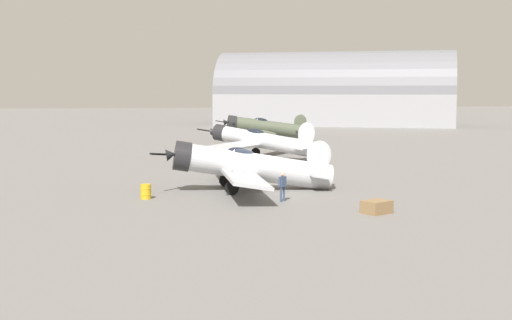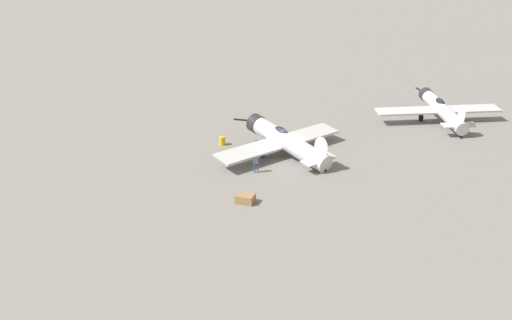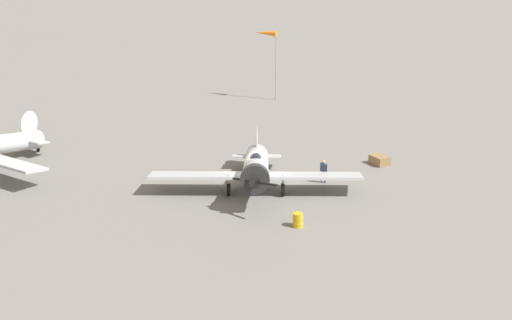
# 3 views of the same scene
# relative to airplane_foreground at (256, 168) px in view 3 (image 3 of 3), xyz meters

# --- Properties ---
(ground_plane) EXTENTS (400.00, 400.00, 0.00)m
(ground_plane) POSITION_rel_airplane_foreground_xyz_m (-0.02, -0.53, -1.42)
(ground_plane) COLOR slate
(airplane_foreground) EXTENTS (13.42, 10.97, 3.15)m
(airplane_foreground) POSITION_rel_airplane_foreground_xyz_m (0.00, 0.00, 0.00)
(airplane_foreground) COLOR #B7BABF
(airplane_foreground) RESTS_ON ground_plane
(ground_crew_mechanic) EXTENTS (0.44, 0.48, 1.56)m
(ground_crew_mechanic) POSITION_rel_airplane_foreground_xyz_m (-4.47, -1.15, -0.48)
(ground_crew_mechanic) COLOR #384766
(ground_crew_mechanic) RESTS_ON ground_plane
(equipment_crate) EXTENTS (1.50, 1.62, 0.63)m
(equipment_crate) POSITION_rel_airplane_foreground_xyz_m (-8.87, -4.81, -1.11)
(equipment_crate) COLOR olive
(equipment_crate) RESTS_ON ground_plane
(fuel_drum) EXTENTS (0.62, 0.62, 0.81)m
(fuel_drum) POSITION_rel_airplane_foreground_xyz_m (-2.24, 5.99, -1.02)
(fuel_drum) COLOR gold
(fuel_drum) RESTS_ON ground_plane
(windsock_mast) EXTENTS (2.18, 1.42, 6.66)m
(windsock_mast) POSITION_rel_airplane_foreground_xyz_m (-1.55, -24.90, 4.69)
(windsock_mast) COLOR gray
(windsock_mast) RESTS_ON ground_plane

